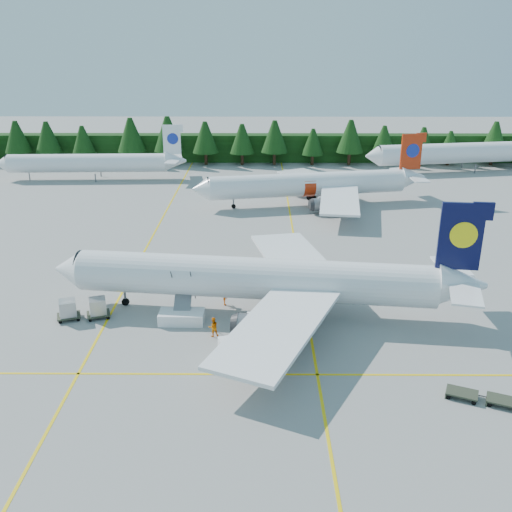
{
  "coord_description": "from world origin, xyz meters",
  "views": [
    {
      "loc": [
        1.16,
        -46.83,
        26.28
      ],
      "look_at": [
        0.76,
        12.48,
        3.5
      ],
      "focal_mm": 40.0,
      "sensor_mm": 36.0,
      "label": 1
    }
  ],
  "objects_px": {
    "airstairs": "(182,313)",
    "service_truck": "(251,344)",
    "airliner_navy": "(247,279)",
    "airliner_red": "(304,185)"
  },
  "relations": [
    {
      "from": "airstairs",
      "to": "airliner_red",
      "type": "bearing_deg",
      "value": 71.01
    },
    {
      "from": "airliner_red",
      "to": "service_truck",
      "type": "bearing_deg",
      "value": -110.11
    },
    {
      "from": "airliner_red",
      "to": "service_truck",
      "type": "relative_size",
      "value": 6.63
    },
    {
      "from": "airliner_red",
      "to": "airliner_navy",
      "type": "bearing_deg",
      "value": -112.91
    },
    {
      "from": "airliner_red",
      "to": "airstairs",
      "type": "relative_size",
      "value": 6.41
    },
    {
      "from": "airstairs",
      "to": "service_truck",
      "type": "relative_size",
      "value": 1.03
    },
    {
      "from": "airliner_navy",
      "to": "service_truck",
      "type": "bearing_deg",
      "value": -79.56
    },
    {
      "from": "airliner_navy",
      "to": "airliner_red",
      "type": "relative_size",
      "value": 1.09
    },
    {
      "from": "airstairs",
      "to": "service_truck",
      "type": "distance_m",
      "value": 9.75
    },
    {
      "from": "airliner_navy",
      "to": "service_truck",
      "type": "distance_m",
      "value": 9.19
    }
  ]
}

